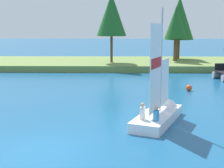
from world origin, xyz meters
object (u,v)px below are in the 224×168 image
at_px(shoreline_tree_left, 112,15).
at_px(shoreline_tree_centre, 179,18).
at_px(sailboat, 162,111).
at_px(channel_buoy, 189,88).
at_px(shoreline_tree_midleft, 176,22).

bearing_deg(shoreline_tree_left, shoreline_tree_centre, 27.17).
relative_size(sailboat, channel_buoy, 13.32).
height_order(shoreline_tree_centre, sailboat, shoreline_tree_centre).
bearing_deg(shoreline_tree_midleft, shoreline_tree_centre, 72.61).
bearing_deg(sailboat, shoreline_tree_centre, 11.14).
bearing_deg(shoreline_tree_centre, sailboat, -101.76).
height_order(sailboat, channel_buoy, sailboat).
height_order(shoreline_tree_left, shoreline_tree_centre, shoreline_tree_left).
distance_m(shoreline_tree_left, shoreline_tree_midleft, 7.39).
distance_m(shoreline_tree_centre, sailboat, 24.83).
xyz_separation_m(shoreline_tree_centre, channel_buoy, (-2.05, -16.50, -5.20)).
bearing_deg(sailboat, shoreline_tree_left, 31.44).
bearing_deg(channel_buoy, shoreline_tree_centre, 82.90).
height_order(shoreline_tree_midleft, channel_buoy, shoreline_tree_midleft).
bearing_deg(shoreline_tree_left, sailboat, -81.46).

